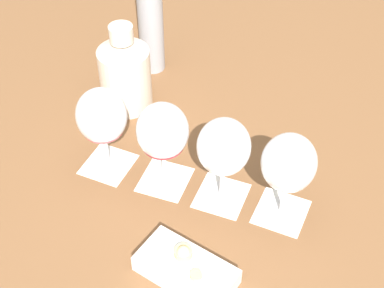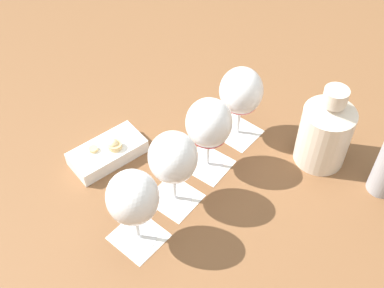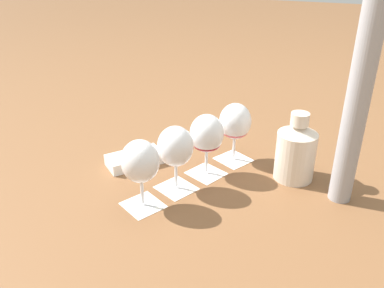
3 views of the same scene
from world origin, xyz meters
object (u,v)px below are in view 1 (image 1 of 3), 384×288
Objects in this scene: wine_glass_0 at (102,119)px; wine_glass_2 at (224,150)px; snack_dish at (186,269)px; ceramic_vase at (125,72)px; wine_glass_3 at (288,166)px; wine_glass_1 at (163,134)px.

wine_glass_2 is (0.22, -0.10, -0.00)m from wine_glass_0.
snack_dish is (-0.08, -0.17, -0.10)m from wine_glass_2.
ceramic_vase reaches higher than wine_glass_0.
ceramic_vase is (0.04, 0.19, -0.04)m from wine_glass_0.
wine_glass_3 is (0.11, -0.05, -0.00)m from wine_glass_2.
wine_glass_3 is (0.32, -0.16, -0.00)m from wine_glass_0.
ceramic_vase is (-0.28, 0.35, -0.04)m from wine_glass_3.
ceramic_vase is at bearing 120.48° from wine_glass_2.
snack_dish is at bearing -64.27° from wine_glass_0.
wine_glass_1 is 0.12m from wine_glass_2.
wine_glass_3 reaches higher than snack_dish.
wine_glass_0 is 0.24m from wine_glass_2.
wine_glass_3 is at bearing -51.01° from ceramic_vase.
wine_glass_1 is 1.00× the size of wine_glass_3.
wine_glass_1 is 1.02× the size of snack_dish.
wine_glass_0 is at bearing 115.73° from snack_dish.
wine_glass_0 is 0.92× the size of ceramic_vase.
ceramic_vase reaches higher than wine_glass_2.
wine_glass_1 is at bearing -25.50° from wine_glass_0.
snack_dish is at bearing -78.99° from ceramic_vase.
ceramic_vase is 1.11× the size of snack_dish.
wine_glass_0 is 1.02× the size of snack_dish.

